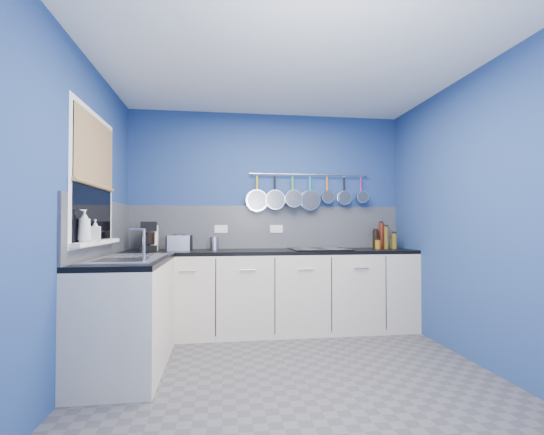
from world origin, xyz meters
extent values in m
cube|color=#47474C|center=(0.00, 0.00, -0.01)|extent=(3.20, 3.00, 0.02)
cube|color=white|center=(0.00, 0.00, 2.51)|extent=(3.20, 3.00, 0.02)
cube|color=navy|center=(0.00, 1.51, 1.25)|extent=(3.20, 0.02, 2.50)
cube|color=navy|center=(0.00, -1.51, 1.25)|extent=(3.20, 0.02, 2.50)
cube|color=navy|center=(-1.61, 0.00, 1.25)|extent=(0.02, 3.00, 2.50)
cube|color=navy|center=(1.61, 0.00, 1.25)|extent=(0.02, 3.00, 2.50)
cube|color=slate|center=(0.00, 1.49, 1.15)|extent=(3.20, 0.02, 0.50)
cube|color=slate|center=(-1.59, 0.60, 1.15)|extent=(0.02, 1.80, 0.50)
cube|color=beige|center=(0.00, 1.20, 0.43)|extent=(3.20, 0.60, 0.86)
cube|color=black|center=(0.00, 1.20, 0.88)|extent=(3.20, 0.60, 0.04)
cube|color=beige|center=(-1.30, 0.30, 0.43)|extent=(0.60, 1.20, 0.86)
cube|color=black|center=(-1.30, 0.30, 0.88)|extent=(0.60, 1.20, 0.04)
cube|color=white|center=(-1.58, 0.30, 1.55)|extent=(0.01, 1.00, 1.10)
cube|color=black|center=(-1.57, 0.30, 1.55)|extent=(0.01, 0.90, 1.00)
cube|color=tan|center=(-1.56, 0.30, 1.77)|extent=(0.01, 0.90, 0.55)
cube|color=white|center=(-1.55, 0.30, 1.04)|extent=(0.10, 0.98, 0.03)
cube|color=silver|center=(-1.30, 0.30, 0.90)|extent=(0.50, 0.95, 0.01)
cube|color=white|center=(-0.55, 1.48, 1.13)|extent=(0.15, 0.01, 0.09)
cube|color=white|center=(0.10, 1.48, 1.13)|extent=(0.15, 0.01, 0.09)
cylinder|color=silver|center=(0.50, 1.45, 1.78)|extent=(1.45, 0.02, 0.02)
imported|color=white|center=(-1.53, -0.02, 1.17)|extent=(0.12, 0.12, 0.24)
imported|color=white|center=(-1.53, 0.21, 1.14)|extent=(0.09, 0.09, 0.17)
cylinder|color=white|center=(-1.29, 1.29, 1.04)|extent=(0.13, 0.13, 0.27)
cube|color=silver|center=(-1.00, 1.25, 0.98)|extent=(0.27, 0.17, 0.16)
cylinder|color=silver|center=(-0.62, 1.31, 0.97)|extent=(0.13, 0.13, 0.14)
cube|color=black|center=(0.55, 1.18, 0.91)|extent=(0.64, 0.56, 0.01)
cylinder|color=#3F721E|center=(1.47, 1.31, 0.96)|extent=(0.06, 0.06, 0.12)
cylinder|color=#4C190C|center=(1.35, 1.34, 1.05)|extent=(0.07, 0.07, 0.30)
cylinder|color=black|center=(1.26, 1.30, 1.01)|extent=(0.07, 0.07, 0.21)
cylinder|color=brown|center=(1.46, 1.23, 0.99)|extent=(0.07, 0.07, 0.18)
cylinder|color=brown|center=(1.35, 1.20, 1.03)|extent=(0.05, 0.05, 0.26)
cylinder|color=#8C5914|center=(1.25, 1.22, 0.95)|extent=(0.07, 0.07, 0.10)
camera|label=1|loc=(-0.54, -2.88, 1.18)|focal=24.53mm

